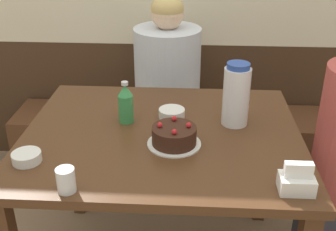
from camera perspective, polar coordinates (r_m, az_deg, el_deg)
name	(u,v)px	position (r m, az deg, el deg)	size (l,w,h in m)	color
bench_seat	(172,145)	(2.69, 0.56, -3.97)	(1.95, 0.38, 0.42)	#56331E
dining_table	(162,153)	(1.75, -0.81, -5.16)	(1.11, 0.93, 0.75)	#4C2D19
birthday_cake	(174,136)	(1.59, 0.84, -2.79)	(0.21, 0.21, 0.09)	white
water_pitcher	(236,95)	(1.73, 9.22, 2.77)	(0.11, 0.11, 0.27)	white
soju_bottle	(126,103)	(1.75, -5.76, 1.65)	(0.06, 0.06, 0.18)	#388E4C
napkin_holder	(297,181)	(1.40, 17.04, -8.48)	(0.11, 0.08, 0.11)	white
bowl_soup_white	(172,113)	(1.81, 0.51, 0.30)	(0.11, 0.11, 0.04)	white
bowl_rice_small	(27,157)	(1.58, -18.60, -5.38)	(0.10, 0.10, 0.04)	white
glass_water_tall	(66,180)	(1.38, -13.66, -8.50)	(0.06, 0.06, 0.08)	silver
person_teal_shirt	(167,101)	(2.43, -0.08, 2.04)	(0.37, 0.37, 1.16)	#33333D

